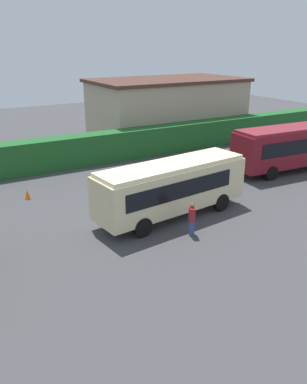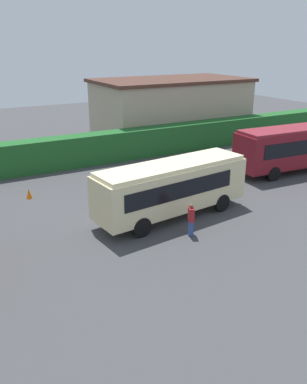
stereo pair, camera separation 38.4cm
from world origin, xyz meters
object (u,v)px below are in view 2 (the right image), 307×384
(person_center, at_px, (191,219))
(traffic_cone, at_px, (29,194))
(bus_maroon, at_px, (297,146))
(bus_cream, at_px, (172,186))

(person_center, distance_m, traffic_cone, 10.52)
(bus_maroon, relative_size, person_center, 6.03)
(bus_cream, relative_size, bus_maroon, 0.90)
(bus_cream, distance_m, traffic_cone, 8.99)
(bus_maroon, xyz_separation_m, traffic_cone, (-18.29, 3.83, -1.56))
(bus_cream, xyz_separation_m, bus_maroon, (12.14, 2.57, 0.13))
(bus_maroon, relative_size, traffic_cone, 16.44)
(bus_maroon, height_order, person_center, bus_maroon)
(bus_maroon, distance_m, person_center, 13.49)
(bus_cream, xyz_separation_m, traffic_cone, (-6.15, 6.40, -1.43))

